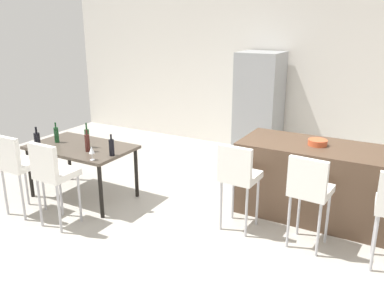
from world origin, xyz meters
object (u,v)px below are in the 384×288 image
(dining_table, at_px, (81,151))
(wine_bottle_right, at_px, (87,138))
(bar_chair_middle, at_px, (310,188))
(refrigerator, at_px, (259,106))
(kitchen_island, at_px, (319,182))
(dining_chair_near, at_px, (16,162))
(wine_bottle_near, at_px, (112,147))
(bar_chair_left, at_px, (238,174))
(wine_bottle_left, at_px, (87,143))
(wine_glass_middle, at_px, (92,150))
(dining_chair_far, at_px, (52,171))
(fruit_bowl, at_px, (318,142))
(wine_bottle_far, at_px, (56,135))
(wine_bottle_corner, at_px, (37,140))

(dining_table, distance_m, wine_bottle_right, 0.23)
(bar_chair_middle, bearing_deg, refrigerator, 120.28)
(kitchen_island, distance_m, dining_chair_near, 3.71)
(bar_chair_middle, bearing_deg, wine_bottle_near, -172.96)
(wine_bottle_right, bearing_deg, dining_table, -178.08)
(bar_chair_left, distance_m, dining_chair_near, 2.70)
(bar_chair_middle, xyz_separation_m, wine_bottle_left, (-2.76, -0.32, 0.16))
(dining_chair_near, bearing_deg, dining_table, 68.25)
(kitchen_island, relative_size, wine_glass_middle, 11.13)
(dining_chair_far, xyz_separation_m, wine_glass_middle, (0.21, 0.43, 0.17))
(kitchen_island, relative_size, fruit_bowl, 8.54)
(dining_table, bearing_deg, refrigerator, 62.54)
(fruit_bowl, bearing_deg, dining_chair_far, -145.28)
(wine_bottle_right, distance_m, wine_bottle_far, 0.53)
(wine_bottle_right, bearing_deg, wine_bottle_far, -175.51)
(bar_chair_middle, bearing_deg, dining_chair_far, -160.14)
(wine_bottle_right, relative_size, wine_bottle_near, 1.21)
(bar_chair_middle, distance_m, refrigerator, 3.06)
(dining_chair_near, distance_m, wine_bottle_left, 0.87)
(wine_bottle_left, xyz_separation_m, fruit_bowl, (2.63, 1.13, 0.10))
(dining_chair_near, relative_size, fruit_bowl, 4.63)
(dining_chair_far, height_order, fruit_bowl, dining_chair_far)
(bar_chair_middle, relative_size, wine_bottle_far, 3.72)
(dining_chair_far, height_order, wine_glass_middle, dining_chair_far)
(bar_chair_middle, relative_size, wine_bottle_corner, 3.69)
(wine_glass_middle, bearing_deg, refrigerator, 73.46)
(refrigerator, bearing_deg, bar_chair_middle, -59.72)
(dining_chair_far, bearing_deg, bar_chair_left, 27.17)
(wine_bottle_corner, bearing_deg, wine_bottle_near, 12.44)
(kitchen_island, bearing_deg, dining_table, -161.26)
(kitchen_island, xyz_separation_m, refrigerator, (-1.47, 1.83, 0.46))
(fruit_bowl, bearing_deg, wine_bottle_right, -160.16)
(wine_bottle_near, relative_size, wine_bottle_far, 0.98)
(wine_bottle_near, bearing_deg, kitchen_island, 25.42)
(wine_bottle_corner, height_order, wine_glass_middle, wine_bottle_corner)
(wine_bottle_far, bearing_deg, refrigerator, 56.80)
(dining_chair_far, height_order, wine_bottle_left, dining_chair_far)
(bar_chair_left, distance_m, wine_bottle_right, 2.10)
(bar_chair_middle, distance_m, wine_bottle_right, 2.89)
(bar_chair_middle, xyz_separation_m, dining_chair_far, (-2.69, -0.97, 0.00))
(bar_chair_left, height_order, wine_bottle_far, bar_chair_left)
(dining_table, xyz_separation_m, wine_bottle_right, (0.12, 0.00, 0.20))
(wine_bottle_corner, height_order, wine_bottle_right, wine_bottle_right)
(dining_chair_near, distance_m, refrigerator, 4.03)
(fruit_bowl, bearing_deg, wine_bottle_left, -156.83)
(wine_bottle_far, bearing_deg, bar_chair_middle, 3.84)
(wine_bottle_near, xyz_separation_m, wine_bottle_far, (-1.03, 0.07, 0.00))
(wine_bottle_far, relative_size, fruit_bowl, 1.24)
(wine_bottle_far, height_order, refrigerator, refrigerator)
(fruit_bowl, bearing_deg, wine_bottle_near, -153.97)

